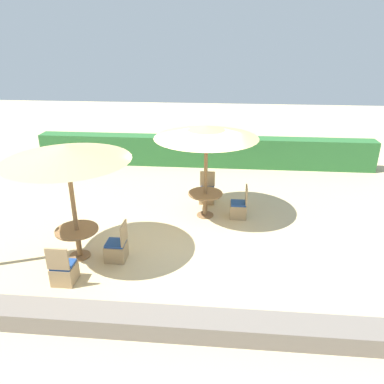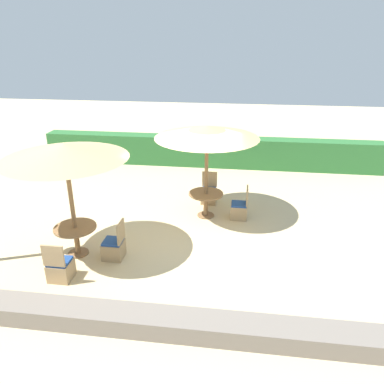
{
  "view_description": "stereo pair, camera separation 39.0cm",
  "coord_description": "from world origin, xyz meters",
  "px_view_note": "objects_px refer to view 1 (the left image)",
  "views": [
    {
      "loc": [
        0.84,
        -8.61,
        4.81
      ],
      "look_at": [
        0.0,
        0.6,
        0.9
      ],
      "focal_mm": 35.0,
      "sensor_mm": 36.0,
      "label": 1
    },
    {
      "loc": [
        1.23,
        -8.57,
        4.81
      ],
      "look_at": [
        0.0,
        0.6,
        0.9
      ],
      "focal_mm": 35.0,
      "sensor_mm": 36.0,
      "label": 2
    }
  ],
  "objects_px": {
    "round_table_front_left": "(78,236)",
    "parasol_front_left": "(66,153)",
    "patio_chair_front_left_south": "(64,272)",
    "parasol_center": "(206,132)",
    "patio_chair_center_north": "(207,194)",
    "round_table_center": "(205,198)",
    "patio_chair_front_left_east": "(117,249)",
    "patio_chair_center_east": "(239,208)"
  },
  "relations": [
    {
      "from": "round_table_front_left",
      "to": "parasol_front_left",
      "type": "bearing_deg",
      "value": 26.57
    },
    {
      "from": "patio_chair_front_left_south",
      "to": "parasol_center",
      "type": "distance_m",
      "value": 4.88
    },
    {
      "from": "parasol_center",
      "to": "patio_chair_front_left_south",
      "type": "bearing_deg",
      "value": -128.83
    },
    {
      "from": "patio_chair_front_left_south",
      "to": "patio_chair_center_north",
      "type": "height_order",
      "value": "same"
    },
    {
      "from": "parasol_center",
      "to": "round_table_center",
      "type": "bearing_deg",
      "value": 0.0
    },
    {
      "from": "parasol_front_left",
      "to": "round_table_front_left",
      "type": "bearing_deg",
      "value": -153.43
    },
    {
      "from": "parasol_front_left",
      "to": "round_table_center",
      "type": "height_order",
      "value": "parasol_front_left"
    },
    {
      "from": "patio_chair_front_left_east",
      "to": "round_table_center",
      "type": "height_order",
      "value": "patio_chair_front_left_east"
    },
    {
      "from": "patio_chair_front_left_east",
      "to": "round_table_front_left",
      "type": "bearing_deg",
      "value": 87.31
    },
    {
      "from": "patio_chair_front_left_east",
      "to": "patio_chair_center_north",
      "type": "bearing_deg",
      "value": -28.95
    },
    {
      "from": "patio_chair_front_left_east",
      "to": "patio_chair_center_north",
      "type": "distance_m",
      "value": 3.89
    },
    {
      "from": "round_table_front_left",
      "to": "patio_chair_center_east",
      "type": "bearing_deg",
      "value": 32.67
    },
    {
      "from": "patio_chair_front_left_east",
      "to": "patio_chair_front_left_south",
      "type": "relative_size",
      "value": 1.0
    },
    {
      "from": "parasol_center",
      "to": "patio_chair_center_north",
      "type": "distance_m",
      "value": 2.38
    },
    {
      "from": "patio_chair_front_left_east",
      "to": "parasol_center",
      "type": "bearing_deg",
      "value": -37.64
    },
    {
      "from": "patio_chair_front_left_south",
      "to": "parasol_center",
      "type": "bearing_deg",
      "value": 51.17
    },
    {
      "from": "round_table_front_left",
      "to": "patio_chair_front_left_south",
      "type": "relative_size",
      "value": 1.05
    },
    {
      "from": "patio_chair_front_left_south",
      "to": "patio_chair_center_north",
      "type": "relative_size",
      "value": 1.0
    },
    {
      "from": "parasol_front_left",
      "to": "patio_chair_center_east",
      "type": "relative_size",
      "value": 2.92
    },
    {
      "from": "round_table_center",
      "to": "parasol_center",
      "type": "bearing_deg",
      "value": 180.0
    },
    {
      "from": "patio_chair_center_east",
      "to": "patio_chair_center_north",
      "type": "height_order",
      "value": "same"
    },
    {
      "from": "parasol_center",
      "to": "round_table_center",
      "type": "xyz_separation_m",
      "value": [
        0.0,
        0.0,
        -1.9
      ]
    },
    {
      "from": "round_table_front_left",
      "to": "patio_chair_front_left_east",
      "type": "relative_size",
      "value": 1.05
    },
    {
      "from": "parasol_front_left",
      "to": "patio_chair_front_left_east",
      "type": "xyz_separation_m",
      "value": [
        0.91,
        -0.04,
        -2.25
      ]
    },
    {
      "from": "round_table_front_left",
      "to": "patio_chair_center_east",
      "type": "relative_size",
      "value": 1.05
    },
    {
      "from": "round_table_front_left",
      "to": "patio_chair_front_left_east",
      "type": "distance_m",
      "value": 0.96
    },
    {
      "from": "patio_chair_front_left_east",
      "to": "patio_chair_front_left_south",
      "type": "bearing_deg",
      "value": 138.31
    },
    {
      "from": "parasol_front_left",
      "to": "round_table_center",
      "type": "xyz_separation_m",
      "value": [
        2.8,
        2.4,
        -1.98
      ]
    },
    {
      "from": "patio_chair_center_north",
      "to": "patio_chair_front_left_south",
      "type": "bearing_deg",
      "value": 57.9
    },
    {
      "from": "patio_chair_front_left_east",
      "to": "round_table_center",
      "type": "relative_size",
      "value": 0.96
    },
    {
      "from": "patio_chair_center_north",
      "to": "patio_chair_front_left_east",
      "type": "bearing_deg",
      "value": 61.05
    },
    {
      "from": "patio_chair_front_left_south",
      "to": "parasol_front_left",
      "type": "bearing_deg",
      "value": 93.27
    },
    {
      "from": "patio_chair_front_left_east",
      "to": "patio_chair_center_east",
      "type": "relative_size",
      "value": 1.0
    },
    {
      "from": "round_table_center",
      "to": "patio_chair_center_north",
      "type": "xyz_separation_m",
      "value": [
        -0.0,
        0.96,
        -0.27
      ]
    },
    {
      "from": "round_table_front_left",
      "to": "patio_chair_front_left_east",
      "type": "height_order",
      "value": "patio_chair_front_left_east"
    },
    {
      "from": "round_table_front_left",
      "to": "patio_chair_center_north",
      "type": "height_order",
      "value": "patio_chair_center_north"
    },
    {
      "from": "patio_chair_front_left_east",
      "to": "patio_chair_center_north",
      "type": "xyz_separation_m",
      "value": [
        1.88,
        3.4,
        0.0
      ]
    },
    {
      "from": "parasol_center",
      "to": "patio_chair_center_east",
      "type": "distance_m",
      "value": 2.38
    },
    {
      "from": "patio_chair_front_left_east",
      "to": "parasol_center",
      "type": "relative_size",
      "value": 0.33
    },
    {
      "from": "patio_chair_center_north",
      "to": "round_table_front_left",
      "type": "bearing_deg",
      "value": 50.25
    },
    {
      "from": "patio_chair_center_east",
      "to": "patio_chair_front_left_south",
      "type": "bearing_deg",
      "value": 132.7
    },
    {
      "from": "patio_chair_front_left_east",
      "to": "round_table_center",
      "type": "xyz_separation_m",
      "value": [
        1.89,
        2.45,
        0.27
      ]
    }
  ]
}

